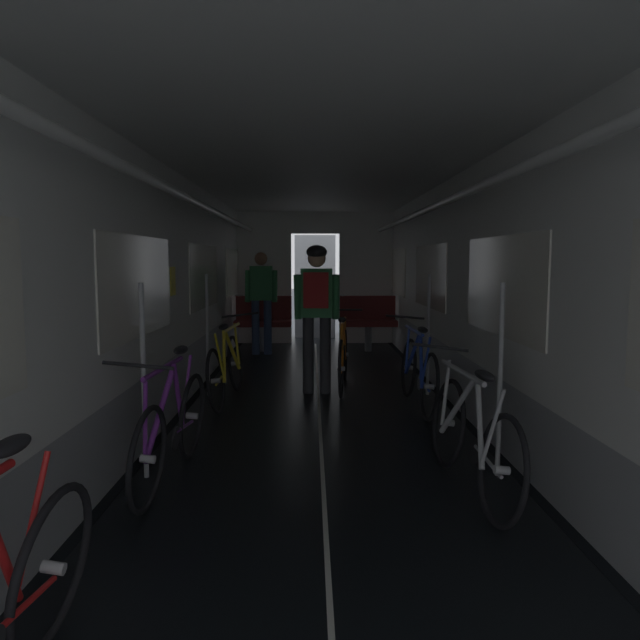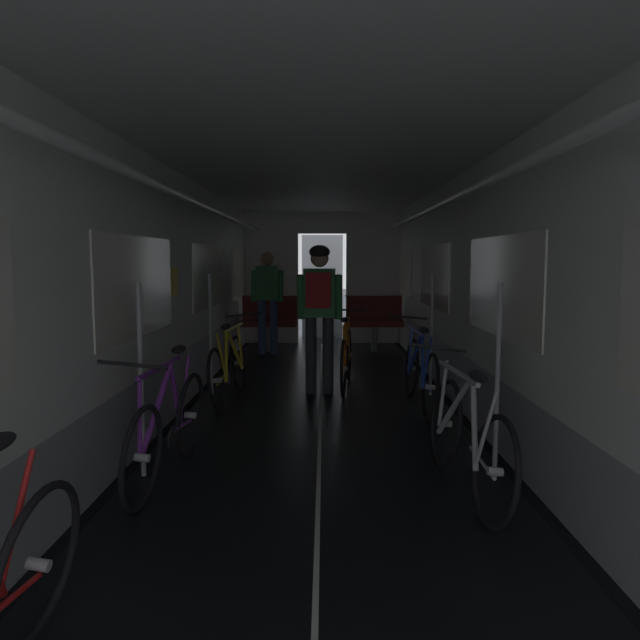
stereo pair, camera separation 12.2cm
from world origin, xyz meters
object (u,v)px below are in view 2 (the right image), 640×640
(bicycle_yellow, at_px, (229,367))
(bench_seat_far_right, at_px, (374,318))
(bicycle_blue, at_px, (420,372))
(bicycle_silver, at_px, (467,438))
(person_cyclist_aisle, at_px, (319,302))
(bicycle_orange_in_aisle, at_px, (346,357))
(person_standing_near_bench, at_px, (267,296))
(bench_seat_far_left, at_px, (270,318))
(bicycle_purple, at_px, (169,427))

(bicycle_yellow, bearing_deg, bench_seat_far_right, 62.49)
(bicycle_blue, relative_size, bicycle_silver, 1.00)
(bicycle_yellow, relative_size, person_cyclist_aisle, 0.98)
(bicycle_orange_in_aisle, height_order, person_standing_near_bench, person_standing_near_bench)
(person_cyclist_aisle, xyz_separation_m, bicycle_orange_in_aisle, (0.32, 0.27, -0.69))
(bicycle_blue, height_order, person_standing_near_bench, person_standing_near_bench)
(bicycle_blue, distance_m, person_standing_near_bench, 4.15)
(bicycle_yellow, xyz_separation_m, bicycle_silver, (2.00, -2.61, -0.00))
(person_cyclist_aisle, bearing_deg, bench_seat_far_right, 74.51)
(bench_seat_far_right, relative_size, person_cyclist_aisle, 0.57)
(bicycle_blue, relative_size, bicycle_orange_in_aisle, 1.00)
(bench_seat_far_left, bearing_deg, bench_seat_far_right, 0.00)
(bicycle_blue, distance_m, bicycle_purple, 2.94)
(bench_seat_far_right, xyz_separation_m, bicycle_orange_in_aisle, (-0.59, -3.03, -0.18))
(bench_seat_far_right, height_order, bicycle_yellow, same)
(bicycle_silver, relative_size, bicycle_orange_in_aisle, 1.01)
(bicycle_purple, bearing_deg, person_cyclist_aisle, 69.16)
(bicycle_orange_in_aisle, bearing_deg, bicycle_yellow, -154.18)
(bicycle_yellow, bearing_deg, bicycle_silver, -52.46)
(bicycle_silver, height_order, bicycle_purple, bicycle_silver)
(bench_seat_far_left, relative_size, person_standing_near_bench, 0.58)
(bench_seat_far_left, distance_m, person_cyclist_aisle, 3.45)
(bench_seat_far_left, height_order, bicycle_silver, bicycle_silver)
(bench_seat_far_right, bearing_deg, bicycle_purple, -107.96)
(bicycle_blue, xyz_separation_m, person_cyclist_aisle, (-1.06, 0.69, 0.69))
(bicycle_yellow, bearing_deg, bicycle_blue, -8.70)
(person_standing_near_bench, bearing_deg, person_cyclist_aisle, -73.19)
(bicycle_blue, height_order, bicycle_silver, bicycle_silver)
(bench_seat_far_left, bearing_deg, person_cyclist_aisle, -74.97)
(bicycle_purple, relative_size, person_cyclist_aisle, 0.98)
(bicycle_purple, xyz_separation_m, bicycle_orange_in_aisle, (1.37, 3.01, 0.00))
(bench_seat_far_left, relative_size, bicycle_blue, 0.58)
(bench_seat_far_left, xyz_separation_m, bicycle_silver, (1.89, -6.28, -0.19))
(bicycle_purple, bearing_deg, bench_seat_far_left, 88.49)
(bicycle_orange_in_aisle, bearing_deg, bicycle_silver, -78.15)
(bicycle_yellow, distance_m, person_cyclist_aisle, 1.27)
(bench_seat_far_right, relative_size, bicycle_orange_in_aisle, 0.58)
(bench_seat_far_left, distance_m, bench_seat_far_right, 1.80)
(bicycle_blue, height_order, bicycle_purple, bicycle_blue)
(bench_seat_far_left, xyz_separation_m, person_cyclist_aisle, (0.89, -3.30, 0.50))
(bench_seat_far_right, xyz_separation_m, bicycle_purple, (-1.96, -6.04, -0.18))
(bench_seat_far_right, xyz_separation_m, bicycle_blue, (0.15, -3.99, -0.18))
(bicycle_orange_in_aisle, xyz_separation_m, person_standing_near_bench, (-1.21, 2.66, 0.59))
(bench_seat_far_right, relative_size, bicycle_blue, 0.58)
(bicycle_silver, bearing_deg, bench_seat_far_left, 106.75)
(person_cyclist_aisle, distance_m, person_standing_near_bench, 3.05)
(person_cyclist_aisle, bearing_deg, bicycle_silver, -71.38)
(bench_seat_far_right, relative_size, bicycle_purple, 0.58)
(bench_seat_far_right, xyz_separation_m, bicycle_silver, (0.09, -6.28, -0.19))
(bicycle_purple, distance_m, person_standing_near_bench, 5.70)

